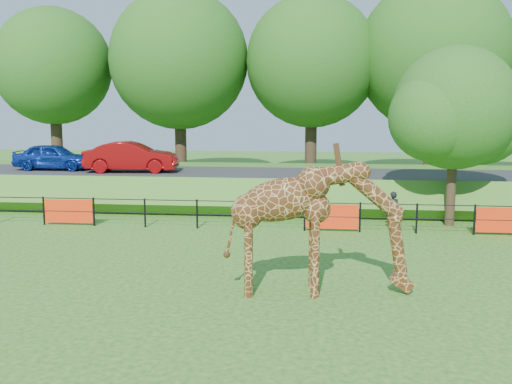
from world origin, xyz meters
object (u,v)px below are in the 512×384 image
car_red (131,157)px  tree_east (457,113)px  car_blue (53,157)px  giraffe (320,228)px  visitor (393,210)px

car_red → tree_east: bearing=-111.8°
car_blue → car_red: car_red is taller
giraffe → car_red: size_ratio=1.04×
car_red → car_blue: bearing=77.6°
car_blue → tree_east: 18.82m
giraffe → car_blue: giraffe is taller
giraffe → car_red: giraffe is taller
visitor → car_blue: bearing=-16.6°
tree_east → car_blue: bearing=165.8°
car_blue → tree_east: bearing=-104.8°
car_red → visitor: size_ratio=3.13×
visitor → tree_east: 4.35m
giraffe → car_blue: (-13.06, 13.28, 0.44)m
visitor → tree_east: size_ratio=0.21×
car_blue → car_red: 4.17m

